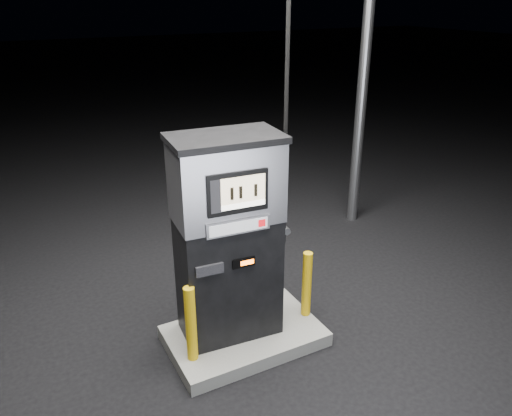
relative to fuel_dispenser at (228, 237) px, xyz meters
name	(u,v)px	position (x,y,z in m)	size (l,w,h in m)	color
ground	(244,341)	(0.12, -0.10, -1.24)	(80.00, 80.00, 0.00)	black
pump_island	(244,336)	(0.12, -0.10, -1.17)	(1.60, 1.00, 0.15)	slate
fuel_dispenser	(228,237)	(0.00, 0.00, 0.00)	(1.19, 0.72, 4.41)	black
bollard_left	(191,324)	(-0.53, -0.25, -0.69)	(0.11, 0.11, 0.81)	gold
bollard_right	(307,284)	(0.86, -0.15, -0.71)	(0.10, 0.10, 0.77)	gold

